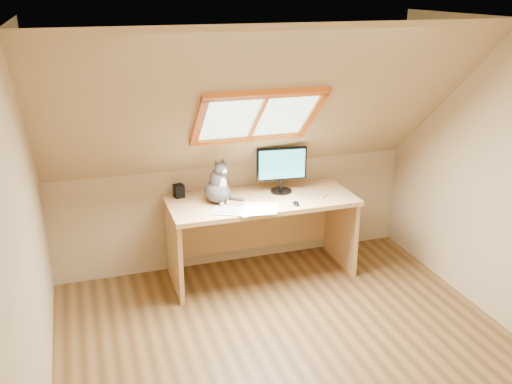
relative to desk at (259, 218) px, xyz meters
name	(u,v)px	position (x,y,z in m)	size (l,w,h in m)	color
ground	(300,361)	(-0.15, -1.45, -0.55)	(3.50, 3.50, 0.00)	brown
room_shell	(312,183)	(-0.15, -1.54, 0.88)	(3.52, 3.52, 2.41)	tan
desk	(259,218)	(0.00, 0.00, 0.00)	(1.71, 0.75, 0.78)	tan
monitor	(282,167)	(0.23, 0.02, 0.48)	(0.47, 0.20, 0.43)	black
cat	(218,186)	(-0.40, -0.05, 0.38)	(0.32, 0.34, 0.42)	#4B4543
desk_speaker	(179,191)	(-0.71, 0.18, 0.29)	(0.09, 0.09, 0.12)	black
graphics_tablet	(228,211)	(-0.38, -0.31, 0.24)	(0.27, 0.19, 0.01)	#B2B2B7
mouse	(296,203)	(0.24, -0.33, 0.25)	(0.05, 0.10, 0.03)	black
papers	(253,210)	(-0.16, -0.33, 0.24)	(0.35, 0.30, 0.01)	white
cables	(305,197)	(0.39, -0.19, 0.24)	(0.51, 0.26, 0.01)	silver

